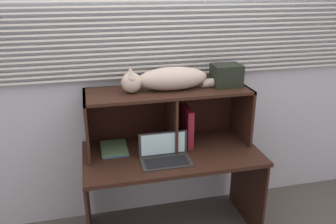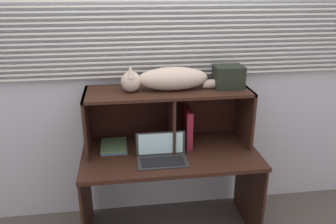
{
  "view_description": "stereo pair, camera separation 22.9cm",
  "coord_description": "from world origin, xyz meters",
  "px_view_note": "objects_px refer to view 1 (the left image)",
  "views": [
    {
      "loc": [
        -0.56,
        -2.06,
        1.92
      ],
      "look_at": [
        0.0,
        0.3,
        0.99
      ],
      "focal_mm": 36.74,
      "sensor_mm": 36.0,
      "label": 1
    },
    {
      "loc": [
        -0.33,
        -2.1,
        1.92
      ],
      "look_at": [
        0.0,
        0.3,
        0.99
      ],
      "focal_mm": 36.74,
      "sensor_mm": 36.0,
      "label": 2
    }
  ],
  "objects_px": {
    "laptop": "(165,155)",
    "book_stack": "(114,148)",
    "binder_upright": "(187,126)",
    "storage_box": "(226,75)",
    "cat": "(168,79)"
  },
  "relations": [
    {
      "from": "laptop",
      "to": "storage_box",
      "type": "bearing_deg",
      "value": 24.03
    },
    {
      "from": "cat",
      "to": "binder_upright",
      "type": "xyz_separation_m",
      "value": [
        0.15,
        0.0,
        -0.38
      ]
    },
    {
      "from": "book_stack",
      "to": "storage_box",
      "type": "relative_size",
      "value": 1.19
    },
    {
      "from": "binder_upright",
      "to": "storage_box",
      "type": "bearing_deg",
      "value": 0.0
    },
    {
      "from": "laptop",
      "to": "book_stack",
      "type": "xyz_separation_m",
      "value": [
        -0.34,
        0.24,
        -0.03
      ]
    },
    {
      "from": "book_stack",
      "to": "cat",
      "type": "bearing_deg",
      "value": -0.68
    },
    {
      "from": "cat",
      "to": "binder_upright",
      "type": "bearing_deg",
      "value": 0.0
    },
    {
      "from": "binder_upright",
      "to": "book_stack",
      "type": "distance_m",
      "value": 0.58
    },
    {
      "from": "binder_upright",
      "to": "storage_box",
      "type": "distance_m",
      "value": 0.49
    },
    {
      "from": "laptop",
      "to": "storage_box",
      "type": "distance_m",
      "value": 0.76
    },
    {
      "from": "cat",
      "to": "binder_upright",
      "type": "height_order",
      "value": "cat"
    },
    {
      "from": "cat",
      "to": "book_stack",
      "type": "height_order",
      "value": "cat"
    },
    {
      "from": "laptop",
      "to": "book_stack",
      "type": "height_order",
      "value": "laptop"
    },
    {
      "from": "laptop",
      "to": "storage_box",
      "type": "height_order",
      "value": "storage_box"
    },
    {
      "from": "cat",
      "to": "laptop",
      "type": "relative_size",
      "value": 2.35
    }
  ]
}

